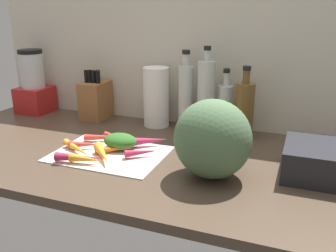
{
  "coord_description": "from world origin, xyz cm",
  "views": [
    {
      "loc": [
        55.11,
        -110.84,
        49.89
      ],
      "look_at": [
        14.35,
        -4.47,
        12.31
      ],
      "focal_mm": 39.22,
      "sensor_mm": 36.0,
      "label": 1
    }
  ],
  "objects_px": {
    "carrot_1": "(103,154)",
    "bottle_0": "(185,96)",
    "carrot_9": "(86,159)",
    "carrot_10": "(79,157)",
    "carrot_4": "(107,137)",
    "carrot_6": "(142,152)",
    "carrot_2": "(149,141)",
    "blender_appliance": "(34,86)",
    "carrot_7": "(77,149)",
    "winter_squash": "(212,139)",
    "cutting_board": "(110,153)",
    "carrot_3": "(116,137)",
    "carrot_0": "(126,142)",
    "bottle_1": "(206,96)",
    "paper_towel_roll": "(156,97)",
    "dish_rack": "(332,163)",
    "bottle_3": "(244,110)",
    "carrot_8": "(115,149)",
    "carrot_5": "(85,144)",
    "knife_block": "(96,100)",
    "bottle_2": "(225,108)"
  },
  "relations": [
    {
      "from": "carrot_1",
      "to": "bottle_0",
      "type": "distance_m",
      "value": 0.47
    },
    {
      "from": "carrot_9",
      "to": "carrot_10",
      "type": "bearing_deg",
      "value": 174.8
    },
    {
      "from": "carrot_4",
      "to": "carrot_6",
      "type": "bearing_deg",
      "value": -25.97
    },
    {
      "from": "carrot_2",
      "to": "blender_appliance",
      "type": "height_order",
      "value": "blender_appliance"
    },
    {
      "from": "carrot_2",
      "to": "bottle_0",
      "type": "height_order",
      "value": "bottle_0"
    },
    {
      "from": "blender_appliance",
      "to": "carrot_7",
      "type": "bearing_deg",
      "value": -37.83
    },
    {
      "from": "carrot_10",
      "to": "carrot_1",
      "type": "bearing_deg",
      "value": 39.02
    },
    {
      "from": "carrot_6",
      "to": "carrot_9",
      "type": "height_order",
      "value": "carrot_9"
    },
    {
      "from": "carrot_9",
      "to": "winter_squash",
      "type": "xyz_separation_m",
      "value": [
        0.4,
        0.07,
        0.1
      ]
    },
    {
      "from": "cutting_board",
      "to": "carrot_3",
      "type": "xyz_separation_m",
      "value": [
        -0.04,
        0.12,
        0.02
      ]
    },
    {
      "from": "winter_squash",
      "to": "bottle_0",
      "type": "bearing_deg",
      "value": 118.34
    },
    {
      "from": "cutting_board",
      "to": "bottle_0",
      "type": "bearing_deg",
      "value": 67.08
    },
    {
      "from": "carrot_9",
      "to": "carrot_0",
      "type": "bearing_deg",
      "value": 75.77
    },
    {
      "from": "bottle_1",
      "to": "carrot_7",
      "type": "bearing_deg",
      "value": -131.97
    },
    {
      "from": "paper_towel_roll",
      "to": "dish_rack",
      "type": "xyz_separation_m",
      "value": [
        0.69,
        -0.28,
        -0.08
      ]
    },
    {
      "from": "carrot_0",
      "to": "bottle_3",
      "type": "bearing_deg",
      "value": 34.32
    },
    {
      "from": "carrot_7",
      "to": "dish_rack",
      "type": "bearing_deg",
      "value": 8.25
    },
    {
      "from": "carrot_1",
      "to": "blender_appliance",
      "type": "height_order",
      "value": "blender_appliance"
    },
    {
      "from": "bottle_0",
      "to": "bottle_3",
      "type": "xyz_separation_m",
      "value": [
        0.25,
        -0.03,
        -0.03
      ]
    },
    {
      "from": "carrot_1",
      "to": "carrot_2",
      "type": "height_order",
      "value": "same"
    },
    {
      "from": "carrot_4",
      "to": "carrot_8",
      "type": "bearing_deg",
      "value": -48.63
    },
    {
      "from": "carrot_5",
      "to": "blender_appliance",
      "type": "height_order",
      "value": "blender_appliance"
    },
    {
      "from": "carrot_5",
      "to": "blender_appliance",
      "type": "distance_m",
      "value": 0.62
    },
    {
      "from": "cutting_board",
      "to": "carrot_7",
      "type": "bearing_deg",
      "value": -160.01
    },
    {
      "from": "dish_rack",
      "to": "carrot_7",
      "type": "bearing_deg",
      "value": -171.75
    },
    {
      "from": "knife_block",
      "to": "carrot_5",
      "type": "bearing_deg",
      "value": -64.69
    },
    {
      "from": "carrot_7",
      "to": "carrot_3",
      "type": "bearing_deg",
      "value": 67.1
    },
    {
      "from": "carrot_6",
      "to": "carrot_1",
      "type": "bearing_deg",
      "value": -147.52
    },
    {
      "from": "knife_block",
      "to": "bottle_0",
      "type": "distance_m",
      "value": 0.43
    },
    {
      "from": "bottle_0",
      "to": "bottle_1",
      "type": "height_order",
      "value": "bottle_1"
    },
    {
      "from": "carrot_8",
      "to": "carrot_5",
      "type": "bearing_deg",
      "value": -177.43
    },
    {
      "from": "winter_squash",
      "to": "bottle_1",
      "type": "distance_m",
      "value": 0.42
    },
    {
      "from": "carrot_4",
      "to": "bottle_1",
      "type": "height_order",
      "value": "bottle_1"
    },
    {
      "from": "carrot_1",
      "to": "knife_block",
      "type": "relative_size",
      "value": 0.68
    },
    {
      "from": "carrot_5",
      "to": "winter_squash",
      "type": "height_order",
      "value": "winter_squash"
    },
    {
      "from": "carrot_1",
      "to": "carrot_4",
      "type": "height_order",
      "value": "carrot_1"
    },
    {
      "from": "carrot_4",
      "to": "carrot_8",
      "type": "height_order",
      "value": "carrot_4"
    },
    {
      "from": "carrot_1",
      "to": "bottle_0",
      "type": "height_order",
      "value": "bottle_0"
    },
    {
      "from": "carrot_10",
      "to": "knife_block",
      "type": "height_order",
      "value": "knife_block"
    },
    {
      "from": "carrot_3",
      "to": "carrot_8",
      "type": "xyz_separation_m",
      "value": [
        0.05,
        -0.11,
        -0.0
      ]
    },
    {
      "from": "carrot_4",
      "to": "paper_towel_roll",
      "type": "bearing_deg",
      "value": 70.07
    },
    {
      "from": "cutting_board",
      "to": "carrot_2",
      "type": "bearing_deg",
      "value": 48.47
    },
    {
      "from": "carrot_1",
      "to": "winter_squash",
      "type": "relative_size",
      "value": 0.64
    },
    {
      "from": "carrot_0",
      "to": "dish_rack",
      "type": "distance_m",
      "value": 0.69
    },
    {
      "from": "bottle_3",
      "to": "blender_appliance",
      "type": "bearing_deg",
      "value": 179.33
    },
    {
      "from": "carrot_8",
      "to": "carrot_6",
      "type": "bearing_deg",
      "value": 1.28
    },
    {
      "from": "carrot_8",
      "to": "dish_rack",
      "type": "distance_m",
      "value": 0.71
    },
    {
      "from": "carrot_0",
      "to": "carrot_3",
      "type": "distance_m",
      "value": 0.07
    },
    {
      "from": "winter_squash",
      "to": "dish_rack",
      "type": "distance_m",
      "value": 0.37
    },
    {
      "from": "carrot_10",
      "to": "bottle_2",
      "type": "bearing_deg",
      "value": 53.05
    }
  ]
}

